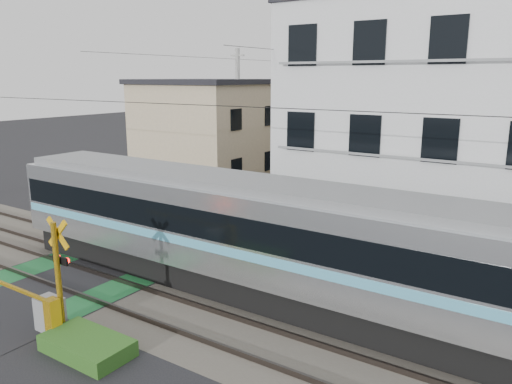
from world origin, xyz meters
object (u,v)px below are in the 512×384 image
Objects in this scene: apartment_block at (435,124)px; pedestrian at (388,150)px; crossing_signal_far at (127,213)px; crossing_signal_near at (49,306)px.

apartment_block is 19.40m from pedestrian.
crossing_signal_far is at bearing 83.59° from pedestrian.
crossing_signal_far is at bearing -152.22° from apartment_block.
apartment_block is (5.91, 13.15, 3.94)m from crossing_signal_near.
crossing_signal_near is 30.62m from pedestrian.
apartment_block is at bearing 27.78° from crossing_signal_far.
crossing_signal_near is 0.46× the size of apartment_block.
crossing_signal_far is at bearing 125.29° from crossing_signal_near.
pedestrian is at bearing 81.65° from crossing_signal_far.
crossing_signal_near and crossing_signal_far have the same top height.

